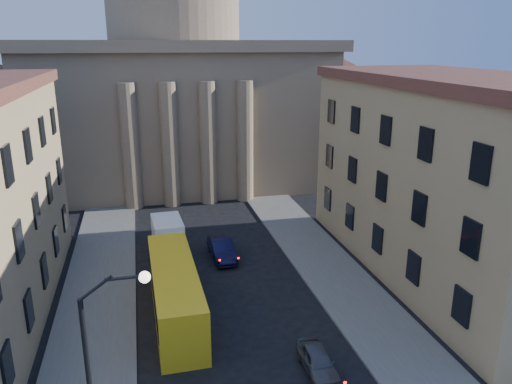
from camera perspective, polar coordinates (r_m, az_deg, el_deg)
sidewalk_left at (r=31.89m, az=-18.18°, el=-15.79°), size 5.00×60.00×0.15m
sidewalk_right at (r=34.48m, az=11.96°, el=-12.64°), size 5.00×60.00×0.15m
church at (r=64.79m, az=-9.04°, el=12.20°), size 68.02×28.76×36.60m
building_right at (r=39.13m, az=21.47°, el=1.73°), size 11.60×26.60×14.70m
street_lamp at (r=20.56m, az=-17.18°, el=-18.10°), size 2.62×0.44×8.83m
car_right_far at (r=27.96m, az=7.09°, el=-18.64°), size 1.60×3.83×1.30m
car_right_distant at (r=40.54m, az=-3.93°, el=-6.54°), size 1.84×4.83×1.57m
city_bus at (r=32.46m, az=-9.25°, el=-11.01°), size 2.92×11.83×3.32m
box_truck at (r=40.49m, az=-9.90°, el=-5.71°), size 2.52×5.83×3.15m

